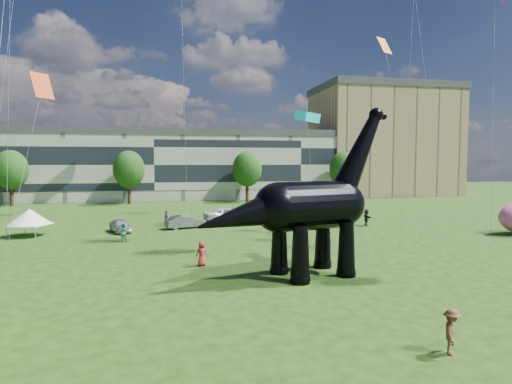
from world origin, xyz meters
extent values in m
plane|color=#16330C|center=(0.00, 0.00, 0.00)|extent=(220.00, 220.00, 0.00)
cube|color=beige|center=(-8.00, 62.00, 6.00)|extent=(78.00, 11.00, 12.00)
cube|color=tan|center=(40.00, 65.00, 11.00)|extent=(28.00, 18.00, 22.00)
cylinder|color=#382314|center=(-30.00, 53.00, 1.60)|extent=(0.56, 0.56, 3.20)
ellipsoid|color=#14380F|center=(-30.00, 53.00, 6.32)|extent=(5.20, 5.20, 6.24)
cylinder|color=#382314|center=(-12.00, 53.00, 1.60)|extent=(0.56, 0.56, 3.20)
ellipsoid|color=#14380F|center=(-12.00, 53.00, 6.32)|extent=(5.20, 5.20, 6.24)
cylinder|color=#382314|center=(8.00, 53.00, 1.60)|extent=(0.56, 0.56, 3.20)
ellipsoid|color=#14380F|center=(8.00, 53.00, 6.32)|extent=(5.20, 5.20, 6.24)
cylinder|color=#382314|center=(26.00, 53.00, 1.60)|extent=(0.56, 0.56, 3.20)
ellipsoid|color=#14380F|center=(26.00, 53.00, 6.32)|extent=(5.20, 5.20, 6.24)
cone|color=black|center=(2.18, 2.68, 1.68)|extent=(1.43, 1.43, 3.37)
sphere|color=black|center=(2.18, 2.68, 0.20)|extent=(1.23, 1.23, 1.23)
cone|color=black|center=(1.52, 5.07, 1.68)|extent=(1.43, 1.43, 3.37)
sphere|color=black|center=(1.52, 5.07, 0.20)|extent=(1.23, 1.23, 1.23)
cone|color=black|center=(5.43, 3.59, 1.68)|extent=(1.43, 1.43, 3.37)
sphere|color=black|center=(5.43, 3.59, 0.20)|extent=(1.23, 1.23, 1.23)
cone|color=black|center=(4.77, 5.97, 1.68)|extent=(1.43, 1.43, 3.37)
sphere|color=black|center=(4.77, 5.97, 0.20)|extent=(1.23, 1.23, 1.23)
cylinder|color=black|center=(3.37, 4.30, 4.38)|extent=(5.35, 4.18, 3.03)
sphere|color=black|center=(1.10, 3.66, 4.38)|extent=(3.03, 3.03, 3.03)
sphere|color=black|center=(5.64, 4.93, 4.38)|extent=(2.92, 2.92, 2.92)
cone|color=black|center=(6.96, 5.29, 7.63)|extent=(4.52, 2.75, 5.95)
sphere|color=black|center=(8.28, 5.66, 10.21)|extent=(0.94, 0.94, 0.94)
cylinder|color=black|center=(8.60, 5.75, 10.15)|extent=(0.89, 0.69, 0.49)
cone|color=black|center=(-1.14, 3.05, 4.00)|extent=(6.35, 3.86, 3.30)
imported|color=#BCBCC1|center=(-10.22, 23.49, 0.67)|extent=(2.85, 4.24, 1.34)
imported|color=slate|center=(-3.72, 24.81, 0.71)|extent=(4.53, 2.76, 1.41)
imported|color=white|center=(1.45, 29.17, 0.79)|extent=(6.10, 3.61, 1.59)
imported|color=#595960|center=(10.54, 23.19, 0.77)|extent=(5.02, 5.48, 1.54)
cube|color=silver|center=(9.81, 26.41, 1.14)|extent=(3.91, 3.91, 0.12)
cone|color=silver|center=(9.81, 26.41, 1.97)|extent=(4.95, 4.95, 1.55)
cylinder|color=#999999|center=(8.87, 24.59, 0.57)|extent=(0.06, 0.06, 1.14)
cylinder|color=#999999|center=(11.63, 25.47, 0.57)|extent=(0.06, 0.06, 1.14)
cylinder|color=#999999|center=(7.99, 27.36, 0.57)|extent=(0.06, 0.06, 1.14)
cylinder|color=#999999|center=(10.75, 28.24, 0.57)|extent=(0.06, 0.06, 1.14)
cube|color=silver|center=(17.23, 33.46, 1.14)|extent=(4.03, 4.03, 0.12)
cone|color=silver|center=(17.23, 33.46, 1.96)|extent=(5.11, 5.11, 1.55)
cylinder|color=#999999|center=(16.43, 31.58, 0.57)|extent=(0.06, 0.06, 1.14)
cylinder|color=#999999|center=(19.11, 32.66, 0.57)|extent=(0.06, 0.06, 1.14)
cylinder|color=#999999|center=(15.35, 34.26, 0.57)|extent=(0.06, 0.06, 1.14)
cylinder|color=#999999|center=(18.03, 35.34, 0.57)|extent=(0.06, 0.06, 1.14)
cube|color=white|center=(-18.37, 22.78, 1.10)|extent=(3.72, 3.72, 0.12)
cone|color=white|center=(-18.37, 22.78, 1.90)|extent=(4.72, 4.72, 1.50)
cylinder|color=#999999|center=(-20.11, 21.83, 0.55)|extent=(0.06, 0.06, 1.10)
cylinder|color=#999999|center=(-17.42, 21.04, 0.55)|extent=(0.06, 0.06, 1.10)
cylinder|color=#999999|center=(-19.33, 24.52, 0.55)|extent=(0.06, 0.06, 1.10)
cylinder|color=#999999|center=(-16.64, 23.73, 0.55)|extent=(0.06, 0.06, 1.10)
imported|color=#285094|center=(7.18, 11.00, 0.79)|extent=(0.40, 0.59, 1.57)
imported|color=black|center=(15.96, 22.58, 0.93)|extent=(0.61, 1.74, 1.86)
imported|color=brown|center=(5.49, 19.65, 0.93)|extent=(1.34, 0.99, 1.86)
imported|color=#AF2D2B|center=(-3.19, 7.90, 0.84)|extent=(0.93, 0.71, 1.69)
imported|color=teal|center=(18.51, 31.79, 0.83)|extent=(0.43, 0.63, 1.66)
imported|color=brown|center=(4.88, -7.33, 0.86)|extent=(1.16, 1.27, 1.72)
imported|color=#36875A|center=(-9.38, 18.10, 0.83)|extent=(0.87, 0.72, 1.66)
imported|color=#5C3374|center=(-5.71, 26.87, 0.85)|extent=(0.59, 1.06, 1.71)
cube|color=#0CB1B7|center=(12.96, 34.51, 13.11)|extent=(4.23, 4.13, 1.58)
plane|color=red|center=(-16.97, 23.22, 14.27)|extent=(2.42, 2.55, 2.47)
plane|color=orange|center=(17.87, 22.96, 19.73)|extent=(2.36, 1.86, 1.88)
camera|label=1|loc=(-5.17, -20.91, 7.11)|focal=30.00mm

